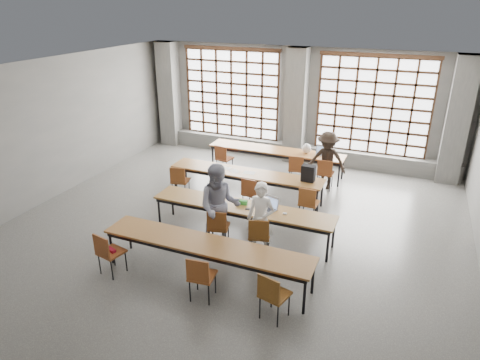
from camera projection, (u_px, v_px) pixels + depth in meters
name	position (u px, v px, depth m)	size (l,w,h in m)	color
floor	(227.00, 236.00, 9.38)	(11.00, 11.00, 0.00)	#51514E
ceiling	(225.00, 74.00, 8.01)	(11.00, 11.00, 0.00)	silver
wall_back	(298.00, 104.00, 13.36)	(10.00, 10.00, 0.00)	#5B5B58
wall_left	(40.00, 134.00, 10.46)	(11.00, 11.00, 0.00)	#5B5B58
column_left	(170.00, 94.00, 14.72)	(0.60, 0.55, 3.50)	#595956
column_mid	(296.00, 106.00, 13.13)	(0.60, 0.55, 3.50)	#595956
column_right	(457.00, 121.00, 11.53)	(0.60, 0.55, 3.50)	#595956
window_left	(232.00, 94.00, 14.03)	(3.32, 0.12, 3.00)	white
window_right	(373.00, 106.00, 12.44)	(3.32, 0.12, 3.00)	white
sill_ledge	(294.00, 151.00, 13.78)	(9.80, 0.35, 0.50)	#595956
desk_row_a	(276.00, 152.00, 12.50)	(4.00, 0.70, 0.73)	brown
desk_row_b	(246.00, 175.00, 10.89)	(4.00, 0.70, 0.73)	brown
desk_row_c	(242.00, 209.00, 9.12)	(4.00, 0.70, 0.73)	brown
desk_row_d	(206.00, 246.00, 7.73)	(4.00, 0.70, 0.73)	brown
chair_back_left	(223.00, 156.00, 12.52)	(0.48, 0.48, 0.88)	brown
chair_back_mid	(296.00, 167.00, 11.73)	(0.47, 0.47, 0.88)	brown
chair_back_right	(325.00, 171.00, 11.45)	(0.44, 0.44, 0.88)	brown
chair_mid_left	(179.00, 179.00, 10.97)	(0.49, 0.50, 0.88)	brown
chair_mid_centre	(251.00, 191.00, 10.27)	(0.47, 0.47, 0.88)	maroon
chair_mid_right	(308.00, 201.00, 9.77)	(0.44, 0.44, 0.88)	brown
chair_front_left	(218.00, 225.00, 8.74)	(0.51, 0.51, 0.88)	brown
chair_front_right	(259.00, 233.00, 8.42)	(0.51, 0.51, 0.88)	brown
chair_near_left	(108.00, 250.00, 7.86)	(0.49, 0.50, 0.88)	brown
chair_near_mid	(201.00, 274.00, 7.18)	(0.46, 0.47, 0.88)	brown
chair_near_right	(272.00, 292.00, 6.73)	(0.51, 0.51, 0.88)	brown
student_male	(261.00, 219.00, 8.44)	(0.57, 0.37, 1.55)	white
student_female	(219.00, 206.00, 8.71)	(0.88, 0.68, 1.80)	#171B46
student_back	(327.00, 161.00, 11.46)	(1.03, 0.59, 1.59)	black
laptop_front	(269.00, 206.00, 8.96)	(0.44, 0.41, 0.26)	#B2B1B6
laptop_back	(322.00, 152.00, 12.07)	(0.42, 0.37, 0.26)	silver
mouse	(285.00, 213.00, 8.74)	(0.10, 0.06, 0.04)	white
green_box	(242.00, 202.00, 9.17)	(0.25, 0.09, 0.09)	green
phone	(248.00, 209.00, 8.95)	(0.13, 0.06, 0.01)	black
paper_sheet_a	(225.00, 168.00, 11.12)	(0.30, 0.21, 0.00)	white
paper_sheet_b	(234.00, 171.00, 10.93)	(0.30, 0.21, 0.00)	white
paper_sheet_c	(249.00, 173.00, 10.83)	(0.30, 0.21, 0.00)	white
backpack	(308.00, 173.00, 10.26)	(0.32, 0.20, 0.40)	black
plastic_bag	(307.00, 148.00, 12.14)	(0.26, 0.21, 0.29)	white
red_pouch	(111.00, 250.00, 7.93)	(0.20, 0.08, 0.06)	maroon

